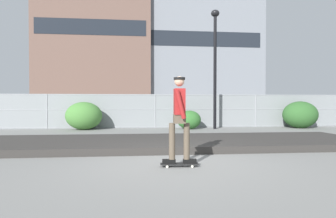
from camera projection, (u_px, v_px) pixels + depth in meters
The scene contains 14 objects.
ground_plane at pixel (176, 162), 6.19m from camera, with size 120.00×120.00×0.00m, color slate.
gravel_berm at pixel (166, 142), 8.63m from camera, with size 12.79×3.31×0.20m, color #33302D.
skateboard at pixel (179, 164), 5.71m from camera, with size 0.81×0.24×0.07m.
skater at pixel (179, 114), 5.69m from camera, with size 0.72×0.59×1.83m.
chain_fence at pixel (155, 111), 14.92m from camera, with size 23.01×0.06×1.85m.
street_lamp at pixel (215, 54), 14.24m from camera, with size 0.44×0.44×6.24m.
parked_car_near at pixel (81, 111), 17.49m from camera, with size 4.51×2.17×1.66m.
parked_car_mid at pixel (166, 111), 17.73m from camera, with size 4.45×2.05×1.66m.
parked_car_far at pixel (266, 111), 18.29m from camera, with size 4.47×2.08×1.66m.
library_building at pixel (97, 51), 48.53m from camera, with size 18.70×12.12×21.56m.
office_block at pixel (185, 60), 52.14m from camera, with size 25.43×14.28×19.57m.
shrub_left at pixel (84, 116), 13.84m from camera, with size 1.84×1.50×1.42m.
shrub_center at pixel (189, 120), 14.19m from camera, with size 1.26×1.03×0.98m.
shrub_right at pixel (300, 115), 14.79m from camera, with size 1.89×1.54×1.46m.
Camera 1 is at (-0.78, -6.11, 1.33)m, focal length 29.02 mm.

